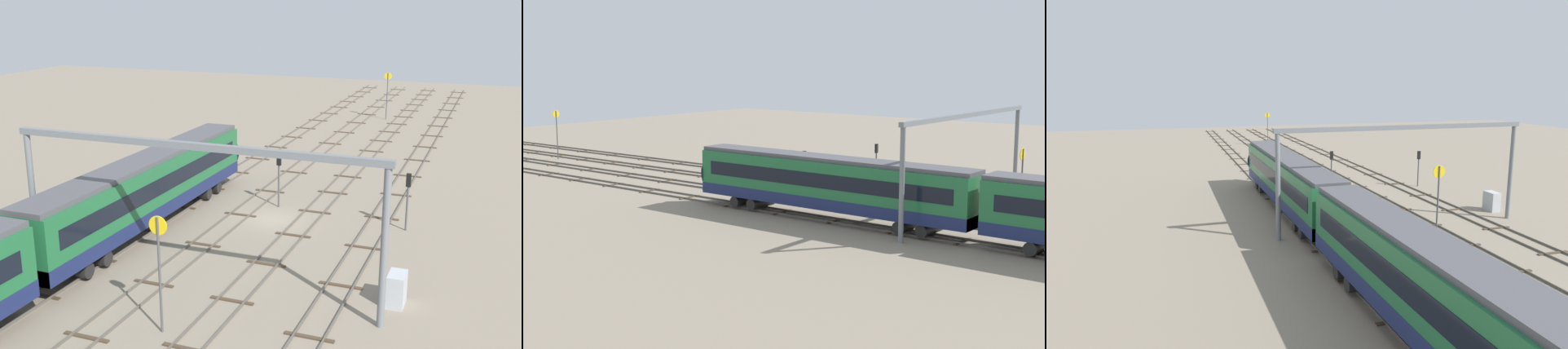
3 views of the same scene
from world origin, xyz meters
TOP-DOWN VIEW (x-y plane):
  - ground_plane at (0.00, 0.00)m, footprint 157.23×157.23m
  - track_near_foreground at (0.00, -7.24)m, footprint 141.23×2.40m
  - track_second_near at (-0.00, -2.41)m, footprint 141.23×2.40m
  - track_middle at (-0.00, 2.41)m, footprint 141.23×2.40m
  - track_with_train at (0.00, 7.24)m, footprint 141.23×2.40m
  - overhead_gantry at (-12.45, -0.05)m, footprint 0.40×20.67m
  - speed_sign_near_foreground at (-16.65, -0.60)m, footprint 0.14×0.91m
  - speed_sign_mid_trackside at (40.64, -0.55)m, footprint 0.14×0.90m
  - signal_light_trackside_approach at (2.79, 0.48)m, footprint 0.31×0.32m
  - signal_light_trackside_departure at (1.19, -9.18)m, footprint 0.31×0.32m
  - relay_cabinet at (-9.92, -10.41)m, footprint 1.47×0.87m

SIDE VIEW (x-z plane):
  - ground_plane at x=0.00m, z-range 0.00..0.00m
  - track_second_near at x=0.00m, z-range -0.01..0.15m
  - track_with_train at x=0.00m, z-range -0.01..0.15m
  - track_near_foreground at x=0.00m, z-range -0.01..0.15m
  - track_middle at x=0.00m, z-range -0.01..0.15m
  - relay_cabinet at x=-9.92m, z-range 0.00..1.72m
  - signal_light_trackside_departure at x=1.19m, z-range 0.64..4.61m
  - signal_light_trackside_approach at x=2.79m, z-range 0.66..4.78m
  - speed_sign_near_foreground at x=-16.65m, z-range 0.81..6.58m
  - speed_sign_mid_trackside at x=40.64m, z-range 0.81..6.73m
  - overhead_gantry at x=-12.45m, z-range 2.24..10.47m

